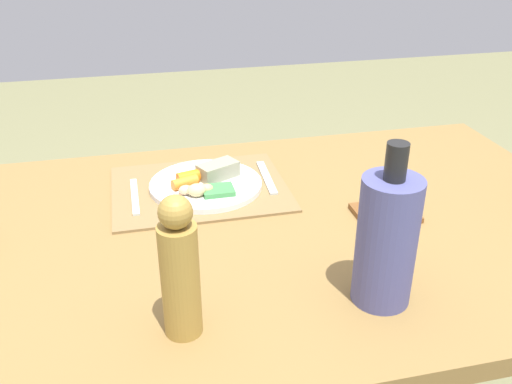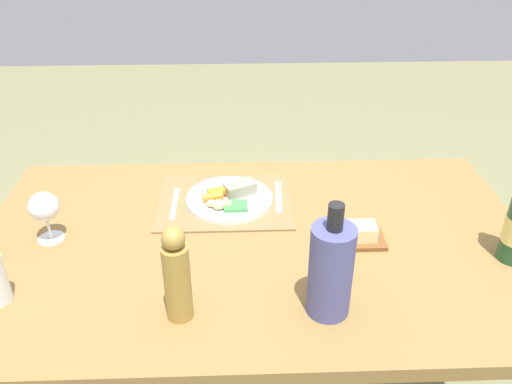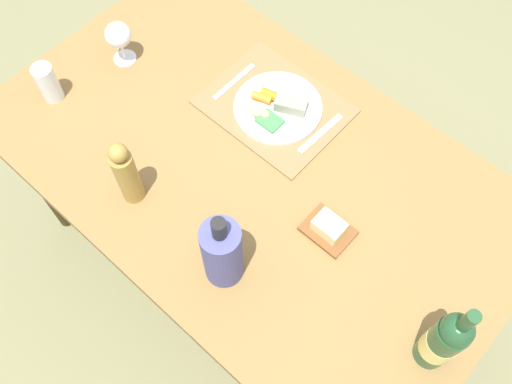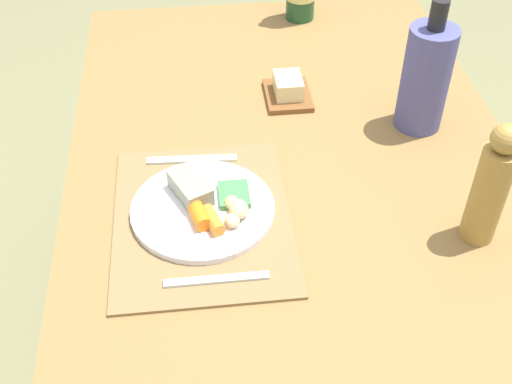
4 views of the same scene
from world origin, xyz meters
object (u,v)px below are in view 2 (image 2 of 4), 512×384
Objects in this scene: dining_table at (255,259)px; fork at (278,197)px; pepper_mill at (177,276)px; butter_dish at (361,235)px; dinner_plate at (229,198)px; wine_glass at (44,208)px; cooler_bottle at (331,270)px; knife at (175,204)px.

fork reaches higher than dining_table.
pepper_mill reaches higher than butter_dish.
butter_dish reaches higher than dining_table.
dinner_plate is at bearing -30.15° from butter_dish.
wine_glass is 0.78m from cooler_bottle.
wine_glass reaches higher than dinner_plate.
butter_dish is at bearing 177.27° from wine_glass.
wine_glass is (0.56, -0.02, 0.17)m from dining_table.
dinner_plate reaches higher than butter_dish.
butter_dish is 0.46× the size of cooler_bottle.
dinner_plate is 0.50m from pepper_mill.
pepper_mill is at bearing 29.85° from butter_dish.
dinner_plate is at bearing -64.15° from cooler_bottle.
pepper_mill is 0.54m from butter_dish.
dining_table is 0.22m from dinner_plate.
wine_glass is at bearing 18.91° from dinner_plate.
dining_table is at bearing 177.62° from wine_glass.
dining_table is 5.36× the size of cooler_bottle.
knife is 0.56m from butter_dish.
knife is at bearing -154.10° from wine_glass.
cooler_bottle is (-0.33, -0.01, 0.00)m from pepper_mill.
cooler_bottle reaches higher than fork.
dinner_plate is 0.17m from knife.
knife is 0.37m from wine_glass.
pepper_mill is 0.84× the size of cooler_bottle.
fork is at bearing -163.85° from wine_glass.
cooler_bottle reaches higher than wine_glass.
dinner_plate reaches higher than knife.
dining_table is at bearing -3.40° from butter_dish.
dinner_plate is 1.51× the size of knife.
dining_table is 6.38× the size of pepper_mill.
dinner_plate is 0.52m from wine_glass.
dining_table is at bearing -122.19° from pepper_mill.
dinner_plate is 0.15m from fork.
wine_glass is (0.64, 0.18, 0.09)m from fork.
pepper_mill is 0.33m from cooler_bottle.
cooler_bottle is (-0.39, 0.46, 0.11)m from knife.
pepper_mill is (-0.06, 0.46, 0.11)m from knife.
dining_table is at bearing 142.88° from knife.
knife is at bearing -82.91° from pepper_mill.
butter_dish is 0.31m from cooler_bottle.
dinner_plate is at bearing -69.57° from dining_table.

